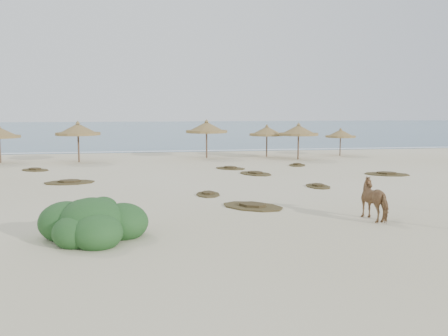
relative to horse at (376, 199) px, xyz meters
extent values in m
plane|color=beige|center=(-4.86, 4.22, -0.76)|extent=(160.00, 160.00, 0.00)
cube|color=navy|center=(-4.86, 79.22, -0.76)|extent=(200.00, 100.00, 0.01)
cube|color=white|center=(-4.86, 30.22, -0.76)|extent=(70.00, 0.60, 0.01)
cylinder|color=brown|center=(-18.89, 22.47, 0.31)|extent=(0.12, 0.12, 2.14)
cylinder|color=brown|center=(-13.15, 22.00, 0.41)|extent=(0.13, 0.13, 2.35)
cylinder|color=olive|center=(-13.15, 22.00, 1.39)|extent=(3.68, 3.68, 0.20)
cone|color=olive|center=(-13.15, 22.00, 1.75)|extent=(3.56, 3.56, 0.84)
cone|color=olive|center=(-13.15, 22.00, 2.26)|extent=(0.40, 0.40, 0.25)
cylinder|color=brown|center=(-3.17, 23.48, 0.43)|extent=(0.14, 0.14, 2.37)
cylinder|color=olive|center=(-3.17, 23.48, 1.41)|extent=(3.45, 3.45, 0.20)
cone|color=olive|center=(-3.17, 23.48, 1.78)|extent=(3.34, 3.34, 0.85)
cone|color=olive|center=(-3.17, 23.48, 2.29)|extent=(0.41, 0.41, 0.25)
cylinder|color=brown|center=(3.89, 21.18, 0.34)|extent=(0.13, 0.13, 2.20)
cylinder|color=olive|center=(3.89, 21.18, 1.25)|extent=(3.75, 3.75, 0.19)
cone|color=olive|center=(3.89, 21.18, 1.59)|extent=(3.63, 3.63, 0.78)
cone|color=olive|center=(3.89, 21.18, 2.06)|extent=(0.38, 0.38, 0.23)
cylinder|color=brown|center=(1.89, 23.48, 0.26)|extent=(0.12, 0.12, 2.05)
cylinder|color=olive|center=(1.89, 23.48, 1.11)|extent=(3.67, 3.67, 0.18)
cone|color=olive|center=(1.89, 23.48, 1.43)|extent=(3.55, 3.55, 0.73)
cone|color=olive|center=(1.89, 23.48, 1.87)|extent=(0.35, 0.35, 0.21)
cylinder|color=brown|center=(8.44, 23.61, 0.14)|extent=(0.10, 0.10, 1.79)
cylinder|color=olive|center=(8.44, 23.61, 0.88)|extent=(3.20, 3.20, 0.15)
cone|color=olive|center=(8.44, 23.61, 1.16)|extent=(3.09, 3.09, 0.64)
cone|color=olive|center=(8.44, 23.61, 1.55)|extent=(0.31, 0.31, 0.19)
imported|color=#9B7546|center=(0.00, 0.00, 0.00)|extent=(1.13, 1.92, 1.52)
ellipsoid|color=#295524|center=(-10.10, -1.21, -0.19)|extent=(2.06, 2.06, 1.55)
ellipsoid|color=#295524|center=(-9.17, -0.90, -0.30)|extent=(1.65, 1.65, 1.24)
ellipsoid|color=#295524|center=(-10.92, -0.80, -0.24)|extent=(1.75, 1.75, 1.32)
ellipsoid|color=#295524|center=(-9.89, -1.94, -0.35)|extent=(1.55, 1.55, 1.16)
ellipsoid|color=#295524|center=(-10.51, -1.73, -0.37)|extent=(1.44, 1.44, 1.08)
ellipsoid|color=#295524|center=(-9.48, -0.29, -0.40)|extent=(1.24, 1.24, 0.93)
ellipsoid|color=#295524|center=(-9.79, -0.70, 0.17)|extent=(0.93, 0.93, 0.70)
ellipsoid|color=#295524|center=(-10.41, -1.11, 0.22)|extent=(0.83, 0.83, 0.62)
camera|label=1|loc=(-8.58, -16.91, 3.38)|focal=40.00mm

